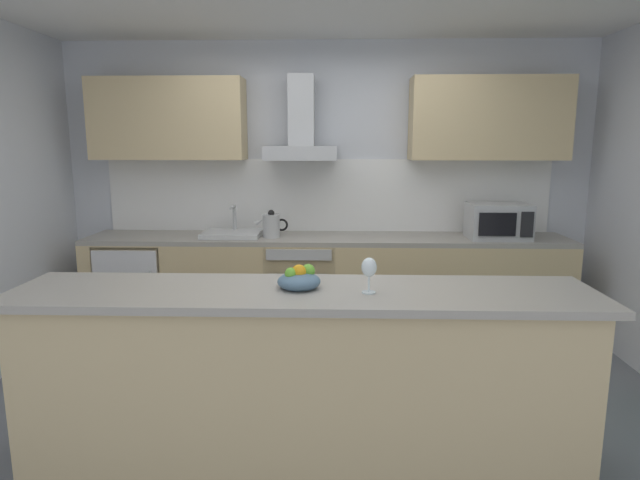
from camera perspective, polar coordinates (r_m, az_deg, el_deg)
ground at (r=3.57m, az=0.15°, el=-18.31°), size 5.75×4.50×0.02m
wall_back at (r=4.96m, az=0.79°, el=5.71°), size 5.75×0.12×2.60m
backsplash_tile at (r=4.90m, az=0.77°, el=4.82°), size 4.03×0.02×0.66m
counter_back at (r=4.73m, az=0.68°, el=-4.99°), size 4.18×0.60×0.90m
counter_island at (r=2.85m, az=-1.80°, el=-14.73°), size 2.95×0.64×0.98m
upper_cabinets at (r=4.72m, az=0.75°, el=12.88°), size 4.12×0.32×0.70m
oven at (r=4.71m, az=-2.02°, el=-4.93°), size 0.60×0.62×0.80m
refrigerator at (r=5.03m, az=-18.89°, el=-4.91°), size 0.58×0.60×0.85m
microwave at (r=4.76m, az=18.60°, el=1.93°), size 0.50×0.38×0.30m
sink at (r=4.70m, az=-9.40°, el=0.75°), size 0.50×0.40×0.26m
kettle at (r=4.59m, az=-5.24°, el=1.58°), size 0.29×0.15×0.24m
range_hood at (r=4.68m, az=-2.02°, el=11.39°), size 0.62×0.45×0.72m
wine_glass at (r=2.61m, az=5.30°, el=-3.07°), size 0.08×0.08×0.18m
fruit_bowl at (r=2.70m, az=-2.25°, el=-4.27°), size 0.22×0.22×0.13m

